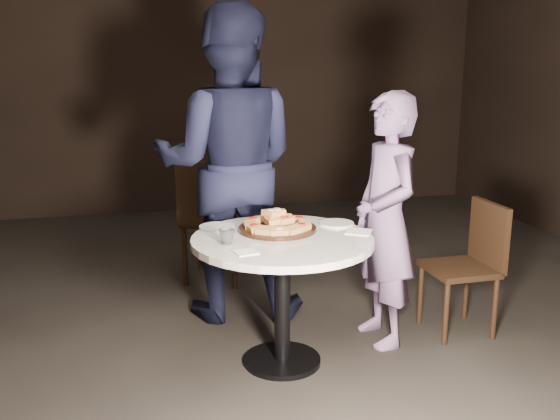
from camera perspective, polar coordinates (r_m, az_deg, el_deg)
name	(u,v)px	position (r m, az deg, el deg)	size (l,w,h in m)	color
floor	(283,352)	(3.54, 0.28, -12.84)	(7.00, 7.00, 0.00)	black
table	(282,261)	(3.21, 0.21, -4.72)	(1.04, 1.04, 0.70)	black
serving_board	(277,229)	(3.29, -0.25, -1.72)	(0.41, 0.41, 0.02)	black
focaccia_pile	(277,222)	(3.28, -0.29, -1.08)	(0.36, 0.37, 0.10)	tan
plate_left	(217,227)	(3.36, -5.77, -1.55)	(0.19, 0.19, 0.01)	white
plate_right	(336,223)	(3.42, 5.18, -1.23)	(0.19, 0.19, 0.01)	white
water_glass	(227,236)	(3.06, -4.88, -2.42)	(0.08, 0.08, 0.07)	silver
napkin_near	(246,252)	(2.92, -3.16, -3.86)	(0.10, 0.10, 0.01)	white
napkin_far	(359,232)	(3.28, 7.22, -1.99)	(0.13, 0.13, 0.01)	white
chair_far	(212,213)	(4.42, -6.25, -0.26)	(0.57, 0.58, 0.91)	black
chair_right	(472,258)	(3.82, 17.14, -4.22)	(0.38, 0.37, 0.78)	black
diner_navy	(228,165)	(3.81, -4.73, 4.11)	(0.93, 0.72, 1.90)	#151732
diner_teal	(386,221)	(3.50, 9.64, -0.96)	(0.52, 0.34, 1.42)	slate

